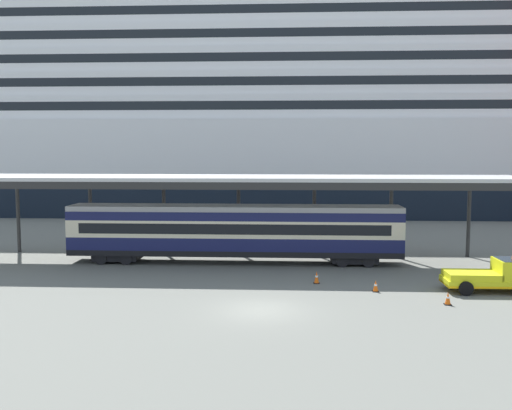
{
  "coord_description": "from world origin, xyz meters",
  "views": [
    {
      "loc": [
        1.25,
        -27.82,
        8.0
      ],
      "look_at": [
        -0.74,
        8.32,
        4.5
      ],
      "focal_mm": 39.81,
      "sensor_mm": 36.0,
      "label": 1
    }
  ],
  "objects_px": {
    "train_carriage": "(235,231)",
    "traffic_cone_near": "(376,286)",
    "cruise_ship": "(324,107)",
    "traffic_cone_mid": "(448,298)",
    "service_truck": "(500,274)",
    "traffic_cone_far": "(317,277)"
  },
  "relations": [
    {
      "from": "traffic_cone_far",
      "to": "train_carriage",
      "type": "bearing_deg",
      "value": 132.7
    },
    {
      "from": "cruise_ship",
      "to": "service_truck",
      "type": "bearing_deg",
      "value": -80.66
    },
    {
      "from": "cruise_ship",
      "to": "traffic_cone_near",
      "type": "distance_m",
      "value": 46.54
    },
    {
      "from": "traffic_cone_far",
      "to": "traffic_cone_near",
      "type": "bearing_deg",
      "value": -29.19
    },
    {
      "from": "train_carriage",
      "to": "traffic_cone_mid",
      "type": "distance_m",
      "value": 16.04
    },
    {
      "from": "cruise_ship",
      "to": "train_carriage",
      "type": "bearing_deg",
      "value": -103.03
    },
    {
      "from": "train_carriage",
      "to": "traffic_cone_near",
      "type": "relative_size",
      "value": 35.43
    },
    {
      "from": "traffic_cone_mid",
      "to": "traffic_cone_far",
      "type": "bearing_deg",
      "value": 146.31
    },
    {
      "from": "traffic_cone_near",
      "to": "traffic_cone_far",
      "type": "relative_size",
      "value": 0.87
    },
    {
      "from": "cruise_ship",
      "to": "traffic_cone_mid",
      "type": "height_order",
      "value": "cruise_ship"
    },
    {
      "from": "traffic_cone_near",
      "to": "traffic_cone_mid",
      "type": "distance_m",
      "value": 4.2
    },
    {
      "from": "cruise_ship",
      "to": "traffic_cone_near",
      "type": "xyz_separation_m",
      "value": [
        0.25,
        -44.58,
        -13.36
      ]
    },
    {
      "from": "train_carriage",
      "to": "traffic_cone_near",
      "type": "distance_m",
      "value": 11.9
    },
    {
      "from": "cruise_ship",
      "to": "traffic_cone_far",
      "type": "height_order",
      "value": "cruise_ship"
    },
    {
      "from": "traffic_cone_mid",
      "to": "service_truck",
      "type": "bearing_deg",
      "value": 38.76
    },
    {
      "from": "service_truck",
      "to": "traffic_cone_mid",
      "type": "height_order",
      "value": "service_truck"
    },
    {
      "from": "traffic_cone_near",
      "to": "service_truck",
      "type": "bearing_deg",
      "value": 3.26
    },
    {
      "from": "train_carriage",
      "to": "traffic_cone_near",
      "type": "height_order",
      "value": "train_carriage"
    },
    {
      "from": "traffic_cone_mid",
      "to": "traffic_cone_near",
      "type": "bearing_deg",
      "value": 142.32
    },
    {
      "from": "service_truck",
      "to": "traffic_cone_near",
      "type": "relative_size",
      "value": 7.9
    },
    {
      "from": "traffic_cone_near",
      "to": "train_carriage",
      "type": "bearing_deg",
      "value": 138.36
    },
    {
      "from": "cruise_ship",
      "to": "traffic_cone_near",
      "type": "bearing_deg",
      "value": -89.68
    }
  ]
}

